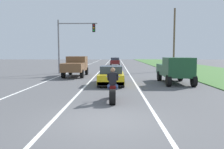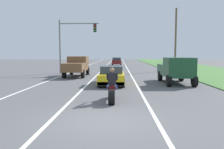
# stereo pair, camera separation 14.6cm
# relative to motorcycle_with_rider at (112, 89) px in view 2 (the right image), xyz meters

# --- Properties ---
(ground_plane) EXTENTS (160.00, 160.00, 0.00)m
(ground_plane) POSITION_rel_motorcycle_with_rider_xyz_m (-0.19, -3.06, -0.59)
(ground_plane) COLOR #565659
(lane_stripe_left_solid) EXTENTS (0.14, 120.00, 0.01)m
(lane_stripe_left_solid) POSITION_rel_motorcycle_with_rider_xyz_m (-5.59, 16.94, -0.59)
(lane_stripe_left_solid) COLOR white
(lane_stripe_left_solid) RESTS_ON ground
(lane_stripe_right_solid) EXTENTS (0.14, 120.00, 0.01)m
(lane_stripe_right_solid) POSITION_rel_motorcycle_with_rider_xyz_m (1.61, 16.94, -0.59)
(lane_stripe_right_solid) COLOR white
(lane_stripe_right_solid) RESTS_ON ground
(lane_stripe_centre_dashed) EXTENTS (0.14, 120.00, 0.01)m
(lane_stripe_centre_dashed) POSITION_rel_motorcycle_with_rider_xyz_m (-1.99, 16.94, -0.59)
(lane_stripe_centre_dashed) COLOR white
(lane_stripe_centre_dashed) RESTS_ON ground
(grass_verge_right) EXTENTS (10.00, 120.00, 0.06)m
(grass_verge_right) POSITION_rel_motorcycle_with_rider_xyz_m (11.73, 16.94, -0.56)
(grass_verge_right) COLOR #477538
(grass_verge_right) RESTS_ON ground
(motorcycle_with_rider) EXTENTS (0.70, 2.21, 1.62)m
(motorcycle_with_rider) POSITION_rel_motorcycle_with_rider_xyz_m (0.00, 0.00, 0.00)
(motorcycle_with_rider) COLOR black
(motorcycle_with_rider) RESTS_ON ground
(sports_car_yellow) EXTENTS (1.84, 4.30, 1.37)m
(sports_car_yellow) POSITION_rel_motorcycle_with_rider_xyz_m (-0.21, 6.12, 0.04)
(sports_car_yellow) COLOR yellow
(sports_car_yellow) RESTS_ON ground
(pickup_truck_left_lane_brown) EXTENTS (2.02, 4.80, 1.98)m
(pickup_truck_left_lane_brown) POSITION_rel_motorcycle_with_rider_xyz_m (-3.89, 11.97, 0.51)
(pickup_truck_left_lane_brown) COLOR brown
(pickup_truck_left_lane_brown) RESTS_ON ground
(pickup_truck_right_shoulder_dark_green) EXTENTS (2.02, 4.80, 1.98)m
(pickup_truck_right_shoulder_dark_green) POSITION_rel_motorcycle_with_rider_xyz_m (4.63, 6.78, 0.51)
(pickup_truck_right_shoulder_dark_green) COLOR #1E4C2D
(pickup_truck_right_shoulder_dark_green) RESTS_ON ground
(traffic_light_mast_near) EXTENTS (4.46, 0.34, 6.00)m
(traffic_light_mast_near) POSITION_rel_motorcycle_with_rider_xyz_m (-4.95, 15.01, 3.39)
(traffic_light_mast_near) COLOR gray
(traffic_light_mast_near) RESTS_ON ground
(utility_pole_roadside) EXTENTS (0.24, 0.24, 8.16)m
(utility_pole_roadside) POSITION_rel_motorcycle_with_rider_xyz_m (7.78, 19.86, 3.49)
(utility_pole_roadside) COLOR brown
(utility_pole_roadside) RESTS_ON ground
(distant_car_far_ahead) EXTENTS (1.80, 4.00, 1.50)m
(distant_car_far_ahead) POSITION_rel_motorcycle_with_rider_xyz_m (-0.10, 33.39, 0.18)
(distant_car_far_ahead) COLOR maroon
(distant_car_far_ahead) RESTS_ON ground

